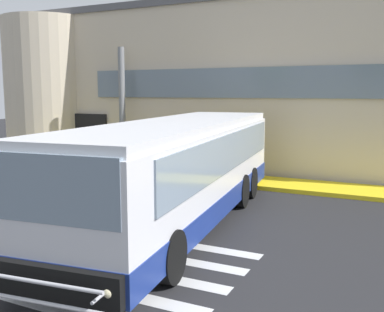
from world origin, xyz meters
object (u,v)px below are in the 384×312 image
object	(u,v)px
passenger_near_column	(131,147)
passenger_at_curb_edge	(162,152)
passenger_by_doorway	(155,149)
entry_support_column	(122,107)
safety_bollard_yellow	(205,174)
bus_main_foreground	(179,174)

from	to	relation	value
passenger_near_column	passenger_at_curb_edge	distance (m)	1.97
passenger_near_column	passenger_by_doorway	size ratio (longest dim) A/B	1.00
entry_support_column	passenger_near_column	bearing A→B (deg)	-34.42
passenger_near_column	safety_bollard_yellow	world-z (taller)	passenger_near_column
bus_main_foreground	passenger_near_column	xyz separation A→B (m)	(-5.37, 5.84, -0.25)
passenger_at_curb_edge	safety_bollard_yellow	distance (m)	2.34
bus_main_foreground	passenger_near_column	world-z (taller)	bus_main_foreground
entry_support_column	bus_main_foreground	bearing A→B (deg)	-45.98
passenger_by_doorway	safety_bollard_yellow	distance (m)	3.06
passenger_by_doorway	passenger_near_column	bearing A→B (deg)	174.17
bus_main_foreground	passenger_at_curb_edge	bearing A→B (deg)	123.90
bus_main_foreground	safety_bollard_yellow	bearing A→B (deg)	106.20
entry_support_column	passenger_by_doorway	xyz separation A→B (m)	(2.07, -0.68, -1.65)
passenger_at_curb_edge	passenger_by_doorway	bearing A→B (deg)	140.11
passenger_at_curb_edge	safety_bollard_yellow	bearing A→B (deg)	-16.03
bus_main_foreground	safety_bollard_yellow	world-z (taller)	bus_main_foreground
passenger_near_column	bus_main_foreground	bearing A→B (deg)	-47.38
passenger_near_column	safety_bollard_yellow	size ratio (longest dim) A/B	1.86
bus_main_foreground	passenger_near_column	bearing A→B (deg)	132.62
passenger_by_doorway	safety_bollard_yellow	xyz separation A→B (m)	(2.76, -1.12, -0.66)
entry_support_column	passenger_by_doorway	world-z (taller)	entry_support_column
bus_main_foreground	passenger_at_curb_edge	distance (m)	6.28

